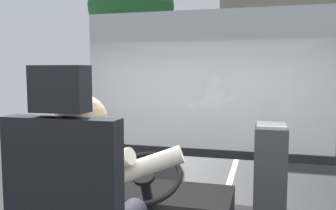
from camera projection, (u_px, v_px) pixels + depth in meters
ground at (241, 143)px, 10.65m from camera, size 18.00×44.00×0.06m
bus_driver at (89, 196)px, 1.60m from camera, size 0.79×0.58×0.74m
fare_box at (269, 199)px, 2.35m from camera, size 0.21×0.26×1.00m
windshield_panel at (203, 101)px, 3.57m from camera, size 2.50×0.08×1.48m
street_tree at (131, 7)px, 13.27m from camera, size 3.23×3.23×6.19m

